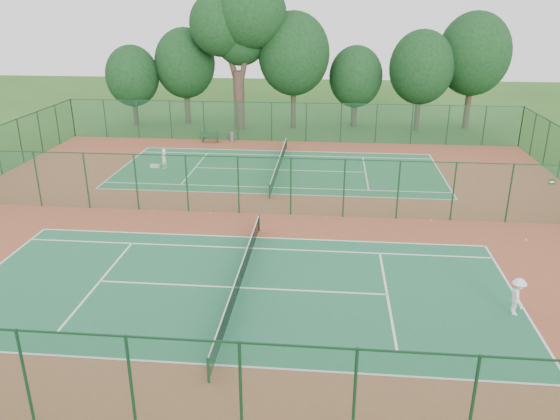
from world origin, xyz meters
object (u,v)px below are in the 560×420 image
object	(u,v)px
player_near	(517,296)
player_far	(164,159)
big_tree	(238,23)
bench	(210,137)
kit_bag	(155,166)
trash_bin	(232,136)

from	to	relation	value
player_near	player_far	distance (m)	27.36
big_tree	bench	bearing A→B (deg)	-108.03
player_near	kit_bag	xyz separation A→B (m)	(-20.83, 18.79, -0.67)
kit_bag	bench	bearing A→B (deg)	77.24
player_far	kit_bag	xyz separation A→B (m)	(-0.80, 0.15, -0.63)
player_near	bench	xyz separation A→B (m)	(-18.34, 26.94, -0.29)
player_near	big_tree	xyz separation A→B (m)	(-16.47, 32.70, 9.08)
trash_bin	player_far	bearing A→B (deg)	-111.38
player_near	kit_bag	bearing A→B (deg)	48.19
player_far	kit_bag	size ratio (longest dim) A/B	2.18
big_tree	player_near	bearing A→B (deg)	-63.26
player_near	trash_bin	world-z (taller)	player_near
player_far	big_tree	distance (m)	17.13
player_near	player_far	xyz separation A→B (m)	(-20.03, 18.64, -0.04)
big_tree	player_far	bearing A→B (deg)	-104.21
kit_bag	big_tree	world-z (taller)	big_tree
player_near	trash_bin	bearing A→B (deg)	31.05
trash_bin	big_tree	bearing A→B (deg)	89.72
bench	player_far	bearing A→B (deg)	-104.41
bench	kit_bag	distance (m)	8.53
player_near	big_tree	distance (m)	37.72
player_far	kit_bag	bearing A→B (deg)	-80.85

